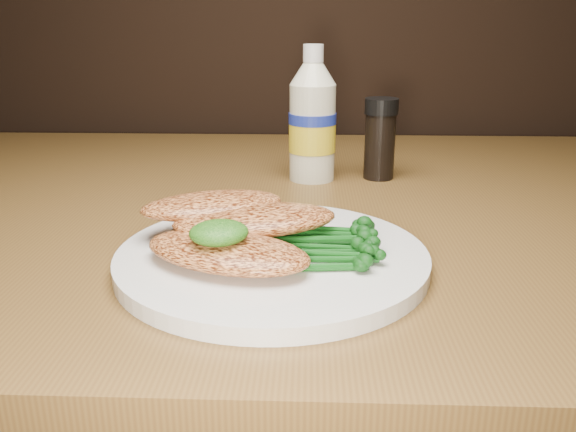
{
  "coord_description": "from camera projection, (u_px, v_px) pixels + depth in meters",
  "views": [
    {
      "loc": [
        -0.01,
        0.36,
        0.96
      ],
      "look_at": [
        -0.03,
        0.87,
        0.79
      ],
      "focal_mm": 36.86,
      "sensor_mm": 36.0,
      "label": 1
    }
  ],
  "objects": [
    {
      "name": "chicken_mid",
      "position": [
        255.0,
        220.0,
        0.54
      ],
      "size": [
        0.16,
        0.11,
        0.02
      ],
      "primitive_type": "ellipsoid",
      "rotation": [
        0.0,
        0.0,
        0.26
      ],
      "color": "#E18747",
      "rests_on": "plate"
    },
    {
      "name": "mayo_bottle",
      "position": [
        312.0,
        114.0,
        0.77
      ],
      "size": [
        0.07,
        0.07,
        0.18
      ],
      "primitive_type": null,
      "rotation": [
        0.0,
        0.0,
        0.16
      ],
      "color": "beige",
      "rests_on": "dining_table"
    },
    {
      "name": "pesto_front",
      "position": [
        219.0,
        233.0,
        0.48
      ],
      "size": [
        0.06,
        0.06,
        0.02
      ],
      "primitive_type": "ellipsoid",
      "rotation": [
        0.0,
        0.0,
        0.33
      ],
      "color": "#083609",
      "rests_on": "chicken_front"
    },
    {
      "name": "plate",
      "position": [
        272.0,
        258.0,
        0.52
      ],
      "size": [
        0.27,
        0.27,
        0.01
      ],
      "primitive_type": "cylinder",
      "color": "silver",
      "rests_on": "dining_table"
    },
    {
      "name": "chicken_front",
      "position": [
        227.0,
        251.0,
        0.49
      ],
      "size": [
        0.16,
        0.13,
        0.02
      ],
      "primitive_type": "ellipsoid",
      "rotation": [
        0.0,
        0.0,
        -0.37
      ],
      "color": "#E18747",
      "rests_on": "plate"
    },
    {
      "name": "chicken_back",
      "position": [
        213.0,
        205.0,
        0.55
      ],
      "size": [
        0.15,
        0.11,
        0.02
      ],
      "primitive_type": "ellipsoid",
      "rotation": [
        0.0,
        0.0,
        0.37
      ],
      "color": "#E18747",
      "rests_on": "plate"
    },
    {
      "name": "broccolini_bundle",
      "position": [
        316.0,
        239.0,
        0.52
      ],
      "size": [
        0.16,
        0.14,
        0.02
      ],
      "primitive_type": null,
      "rotation": [
        0.0,
        0.0,
        -0.26
      ],
      "color": "#104913",
      "rests_on": "plate"
    },
    {
      "name": "pepper_grinder",
      "position": [
        380.0,
        139.0,
        0.79
      ],
      "size": [
        0.04,
        0.04,
        0.11
      ],
      "primitive_type": null,
      "rotation": [
        0.0,
        0.0,
        -0.01
      ],
      "color": "black",
      "rests_on": "dining_table"
    }
  ]
}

